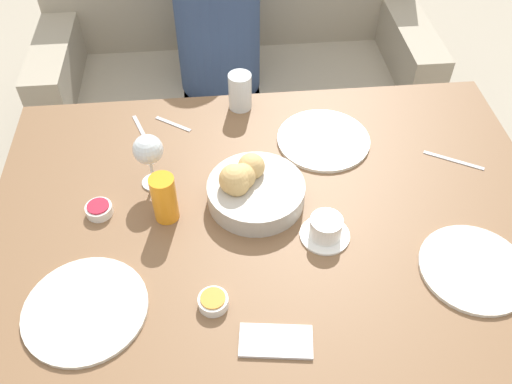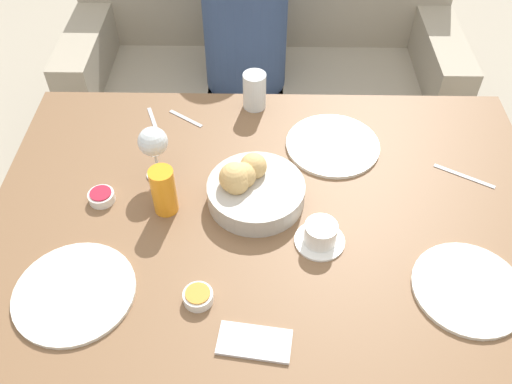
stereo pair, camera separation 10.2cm
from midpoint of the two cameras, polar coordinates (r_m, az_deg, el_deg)
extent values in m
plane|color=#A89E89|center=(1.96, 2.69, -16.77)|extent=(10.00, 10.00, 0.00)
cube|color=brown|center=(1.35, 3.73, -3.12)|extent=(1.40, 1.00, 0.03)
cube|color=brown|center=(2.01, -16.09, 0.28)|extent=(0.06, 0.06, 0.70)
cube|color=brown|center=(2.05, 21.34, -0.18)|extent=(0.06, 0.06, 0.70)
cube|color=#9E937F|center=(2.48, 1.88, 8.76)|extent=(1.55, 0.70, 0.45)
cube|color=#9E937F|center=(2.50, -14.68, 10.46)|extent=(0.14, 0.70, 0.65)
cube|color=#9E937F|center=(2.53, 18.35, 9.94)|extent=(0.14, 0.70, 0.65)
cube|color=#23232D|center=(2.39, 0.25, 7.23)|extent=(0.30, 0.41, 0.45)
cylinder|color=#334770|center=(2.10, 0.29, 17.99)|extent=(0.32, 0.32, 0.57)
cylinder|color=#B2ADA3|center=(1.35, 2.17, -0.16)|extent=(0.24, 0.24, 0.05)
sphere|color=tan|center=(1.35, 1.89, 2.66)|extent=(0.07, 0.07, 0.07)
sphere|color=tan|center=(1.31, 0.14, 0.97)|extent=(0.06, 0.06, 0.06)
sphere|color=tan|center=(1.32, -0.05, 1.42)|extent=(0.08, 0.08, 0.08)
sphere|color=tan|center=(1.33, 0.83, 1.67)|extent=(0.07, 0.07, 0.07)
cylinder|color=silver|center=(1.25, -16.34, -10.22)|extent=(0.27, 0.27, 0.01)
cylinder|color=silver|center=(1.31, 23.60, -9.40)|extent=(0.25, 0.25, 0.01)
cylinder|color=silver|center=(1.53, 9.97, 4.82)|extent=(0.26, 0.26, 0.01)
cylinder|color=orange|center=(1.32, -7.51, 0.04)|extent=(0.06, 0.06, 0.13)
cylinder|color=silver|center=(1.62, 1.68, 10.55)|extent=(0.07, 0.07, 0.11)
cylinder|color=silver|center=(1.45, -8.20, 1.77)|extent=(0.06, 0.06, 0.00)
cylinder|color=silver|center=(1.42, -8.37, 2.91)|extent=(0.01, 0.01, 0.07)
sphere|color=silver|center=(1.37, -8.71, 5.19)|extent=(0.08, 0.08, 0.08)
cylinder|color=white|center=(1.30, 8.96, -5.21)|extent=(0.12, 0.12, 0.01)
cylinder|color=white|center=(1.28, 9.11, -4.38)|extent=(0.08, 0.08, 0.05)
cylinder|color=white|center=(1.40, -13.96, -0.60)|extent=(0.07, 0.07, 0.02)
cylinder|color=#A3192D|center=(1.39, -14.06, -0.20)|extent=(0.05, 0.05, 0.00)
cylinder|color=white|center=(1.19, -3.62, -11.08)|extent=(0.07, 0.07, 0.02)
cylinder|color=#C67F28|center=(1.17, -3.65, -10.71)|extent=(0.05, 0.05, 0.00)
cube|color=#B7B7BC|center=(1.60, -8.83, 6.97)|extent=(0.07, 0.16, 0.00)
cube|color=#B7B7BC|center=(1.55, 22.84, 1.48)|extent=(0.15, 0.09, 0.00)
cube|color=#B7B7BC|center=(1.61, -5.60, 7.64)|extent=(0.11, 0.08, 0.00)
cube|color=silver|center=(1.14, 2.50, -15.63)|extent=(0.16, 0.09, 0.01)
camera|label=1|loc=(0.05, -87.83, 2.32)|focal=38.00mm
camera|label=2|loc=(0.05, 92.17, -2.32)|focal=38.00mm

